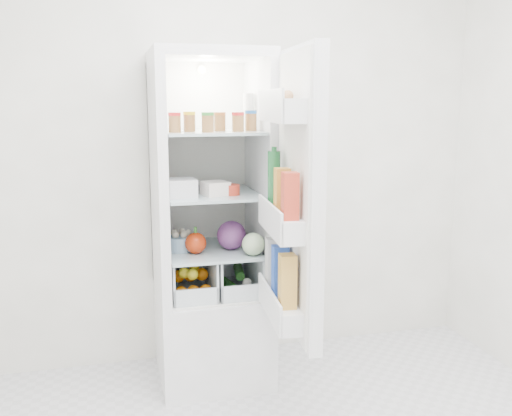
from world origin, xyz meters
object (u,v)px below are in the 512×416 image
object	(u,v)px
mushroom_bowl	(181,243)
fridge_door	(294,202)
red_cabbage	(231,235)
refrigerator	(210,260)

from	to	relation	value
mushroom_bowl	fridge_door	size ratio (longest dim) A/B	0.13
mushroom_bowl	fridge_door	xyz separation A→B (m)	(0.44, -0.59, 0.31)
red_cabbage	mushroom_bowl	size ratio (longest dim) A/B	0.94
fridge_door	refrigerator	bearing A→B (deg)	28.07
red_cabbage	mushroom_bowl	xyz separation A→B (m)	(-0.27, 0.06, -0.04)
mushroom_bowl	refrigerator	bearing A→B (deg)	15.73
refrigerator	mushroom_bowl	bearing A→B (deg)	-164.27
refrigerator	red_cabbage	distance (m)	0.22
red_cabbage	fridge_door	world-z (taller)	fridge_door
red_cabbage	fridge_door	size ratio (longest dim) A/B	0.12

